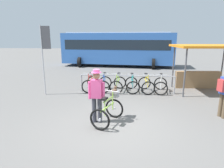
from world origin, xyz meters
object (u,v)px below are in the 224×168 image
racked_bike_red (91,84)px  person_with_featured_bike (97,94)px  racked_bike_blue (104,84)px  banner_flag (45,47)px  racked_bike_teal (132,84)px  bus_distant (118,47)px  racked_bike_yellow (146,85)px  featured_bicycle (109,108)px  racked_bike_lime (118,84)px  market_stall (203,63)px  pedestrian_with_backpack (224,91)px  racked_bike_white (161,85)px

racked_bike_red → person_with_featured_bike: size_ratio=0.67×
racked_bike_blue → banner_flag: banner_flag is taller
racked_bike_teal → bus_distant: size_ratio=0.11×
racked_bike_blue → racked_bike_yellow: size_ratio=0.98×
racked_bike_red → banner_flag: bearing=-156.8°
racked_bike_yellow → featured_bicycle: 3.92m
racked_bike_teal → banner_flag: bearing=-169.5°
racked_bike_red → bus_distant: (1.08, 8.58, 1.37)m
bus_distant → banner_flag: (-2.99, -9.40, 0.49)m
racked_bike_lime → market_stall: bearing=7.4°
racked_bike_yellow → person_with_featured_bike: 4.16m
racked_bike_teal → market_stall: size_ratio=0.36×
person_with_featured_bike → pedestrian_with_backpack: person_with_featured_bike is taller
pedestrian_with_backpack → market_stall: bearing=80.2°
racked_bike_teal → banner_flag: 4.48m
racked_bike_yellow → banner_flag: 5.11m
racked_bike_red → racked_bike_white: size_ratio=0.99×
featured_bicycle → person_with_featured_bike: 0.61m
pedestrian_with_backpack → racked_bike_teal: bearing=134.4°
market_stall → banner_flag: bearing=-170.1°
featured_bicycle → racked_bike_blue: bearing=98.2°
featured_bicycle → racked_bike_white: bearing=57.5°
person_with_featured_bike → racked_bike_lime: bearing=81.4°
racked_bike_red → pedestrian_with_backpack: 5.92m
racked_bike_teal → market_stall: (3.55, 0.58, 1.03)m
racked_bike_lime → featured_bicycle: bearing=-92.7°
racked_bike_white → person_with_featured_bike: person_with_featured_bike is taller
racked_bike_teal → person_with_featured_bike: size_ratio=0.66×
featured_bicycle → bus_distant: 12.33m
racked_bike_blue → racked_bike_lime: same height
featured_bicycle → market_stall: (4.42, 4.19, 0.91)m
bus_distant → featured_bicycle: bearing=-89.3°
racked_bike_teal → featured_bicycle: bearing=-103.5°
racked_bike_lime → person_with_featured_bike: person_with_featured_bike is taller
racked_bike_blue → featured_bicycle: 3.71m
racked_bike_white → market_stall: market_stall is taller
racked_bike_red → market_stall: market_stall is taller
racked_bike_yellow → racked_bike_white: size_ratio=0.97×
racked_bike_yellow → racked_bike_red: bearing=177.9°
racked_bike_teal → racked_bike_blue: bearing=177.9°
racked_bike_red → featured_bicycle: featured_bicycle is taller
racked_bike_white → banner_flag: size_ratio=0.37×
racked_bike_yellow → banner_flag: size_ratio=0.35×
featured_bicycle → bus_distant: size_ratio=0.12×
racked_bike_lime → person_with_featured_bike: size_ratio=0.68×
pedestrian_with_backpack → banner_flag: (-6.94, 2.25, 1.29)m
racked_bike_lime → market_stall: (4.25, 0.55, 1.03)m
racked_bike_lime → racked_bike_yellow: size_ratio=1.04×
market_stall → racked_bike_white: bearing=-163.7°
racked_bike_lime → racked_bike_red: bearing=177.9°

